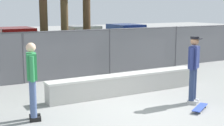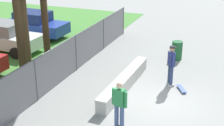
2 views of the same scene
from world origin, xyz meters
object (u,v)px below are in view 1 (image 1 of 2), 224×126
at_px(skateboard, 200,108).
at_px(car_white, 82,41).
at_px(car_blue, 127,38).
at_px(car_red, 17,45).
at_px(skateboarder, 194,66).
at_px(bystander, 32,78).
at_px(concrete_ledge, 126,84).

xyz_separation_m(skateboard, car_white, (1.47, 10.35, 0.77)).
relative_size(skateboard, car_blue, 0.19).
height_order(skateboard, car_red, car_red).
relative_size(skateboarder, bystander, 1.01).
height_order(skateboarder, bystander, skateboarder).
relative_size(car_red, car_blue, 1.00).
bearing_deg(skateboard, concrete_ledge, 107.89).
bearing_deg(skateboard, car_white, 81.90).
xyz_separation_m(car_white, car_blue, (2.93, 0.02, 0.00)).
bearing_deg(car_white, concrete_ledge, -105.59).
bearing_deg(skateboard, car_blue, 66.96).
height_order(car_red, bystander, bystander).
distance_m(car_red, car_white, 3.62).
bearing_deg(bystander, skateboard, -20.16).
bearing_deg(car_white, car_red, -176.94).
height_order(concrete_ledge, car_blue, car_blue).
xyz_separation_m(concrete_ledge, car_white, (2.23, 8.00, 0.53)).
relative_size(skateboarder, skateboard, 2.32).
xyz_separation_m(skateboarder, car_red, (-2.42, 9.58, -0.19)).
distance_m(skateboarder, skateboard, 1.15).
relative_size(skateboard, bystander, 0.44).
distance_m(car_red, car_blue, 6.55).
relative_size(car_white, car_blue, 1.00).
height_order(skateboarder, car_red, skateboarder).
bearing_deg(car_red, concrete_ledge, -79.97).
xyz_separation_m(car_white, bystander, (-5.37, -8.92, 0.17)).
distance_m(skateboarder, car_white, 9.85).
relative_size(concrete_ledge, skateboarder, 2.73).
distance_m(concrete_ledge, bystander, 3.35).
bearing_deg(car_white, car_blue, 0.30).
distance_m(skateboard, car_red, 10.41).
xyz_separation_m(skateboard, car_red, (-2.14, 10.16, 0.77)).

